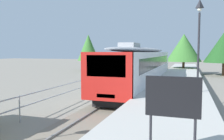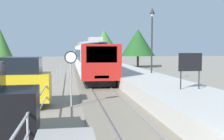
# 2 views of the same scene
# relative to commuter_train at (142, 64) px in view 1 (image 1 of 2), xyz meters

# --- Properties ---
(ground_plane) EXTENTS (160.00, 160.00, 0.00)m
(ground_plane) POSITION_rel_commuter_train_xyz_m (-3.00, -2.33, -2.15)
(ground_plane) COLOR gray
(track_rails) EXTENTS (3.20, 60.00, 0.14)m
(track_rails) POSITION_rel_commuter_train_xyz_m (0.00, -2.33, -2.11)
(track_rails) COLOR slate
(track_rails) RESTS_ON ground
(commuter_train) EXTENTS (2.82, 19.82, 3.74)m
(commuter_train) POSITION_rel_commuter_train_xyz_m (0.00, 0.00, 0.00)
(commuter_train) COLOR silver
(commuter_train) RESTS_ON track_rails
(station_platform) EXTENTS (3.90, 60.00, 0.90)m
(station_platform) POSITION_rel_commuter_train_xyz_m (3.25, -2.33, -1.70)
(station_platform) COLOR #B7B5AD
(station_platform) RESTS_ON ground
(platform_lamp_mid_platform) EXTENTS (0.34, 0.34, 5.35)m
(platform_lamp_mid_platform) POSITION_rel_commuter_train_xyz_m (4.54, -6.51, 2.48)
(platform_lamp_mid_platform) COLOR #232328
(platform_lamp_mid_platform) RESTS_ON station_platform
(platform_notice_board) EXTENTS (1.20, 0.08, 1.80)m
(platform_notice_board) POSITION_rel_commuter_train_xyz_m (3.73, -15.70, 0.04)
(platform_notice_board) COLOR #232328
(platform_notice_board) RESTS_ON station_platform
(carpark_fence) EXTENTS (0.06, 36.06, 1.25)m
(carpark_fence) POSITION_rel_commuter_train_xyz_m (-3.30, -12.33, -1.24)
(carpark_fence) COLOR #9EA0A5
(carpark_fence) RESTS_ON ground
(tree_behind_carpark) EXTENTS (5.33, 5.33, 6.03)m
(tree_behind_carpark) POSITION_rel_commuter_train_xyz_m (8.52, 13.94, 1.77)
(tree_behind_carpark) COLOR brown
(tree_behind_carpark) RESTS_ON ground
(tree_behind_station_far) EXTENTS (5.03, 5.03, 5.89)m
(tree_behind_station_far) POSITION_rel_commuter_train_xyz_m (3.25, 14.66, 1.72)
(tree_behind_station_far) COLOR brown
(tree_behind_station_far) RESTS_ON ground
(tree_distant_left) EXTENTS (3.82, 3.82, 6.33)m
(tree_distant_left) POSITION_rel_commuter_train_xyz_m (-12.91, 16.63, 1.87)
(tree_distant_left) COLOR brown
(tree_distant_left) RESTS_ON ground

